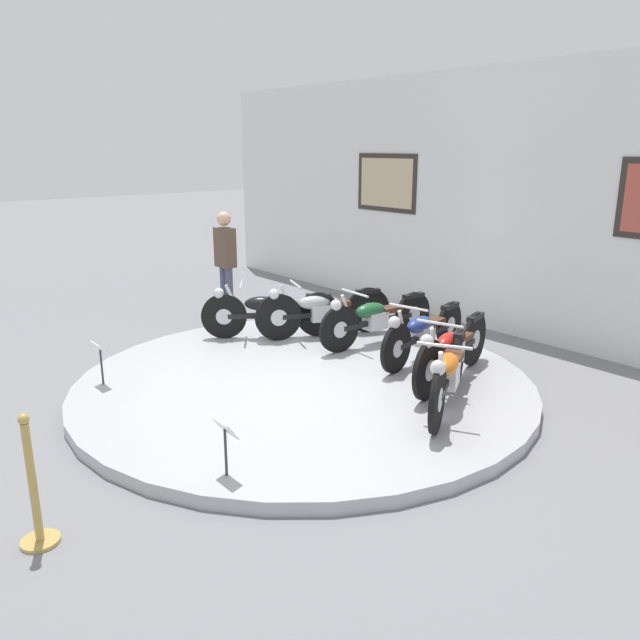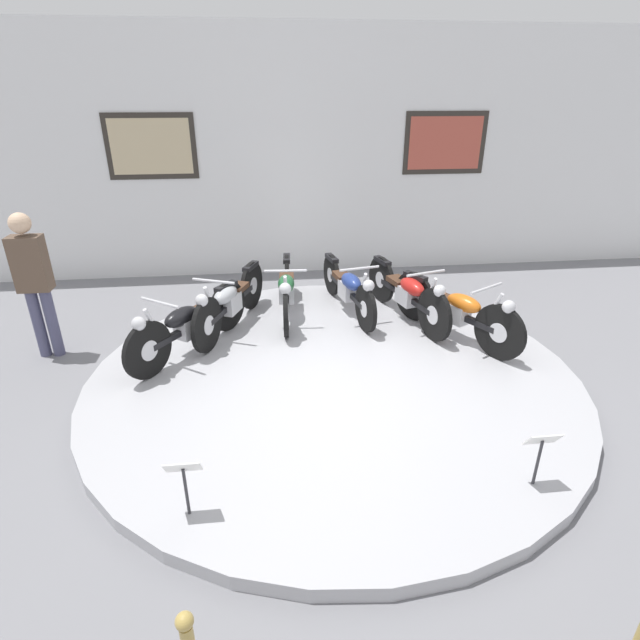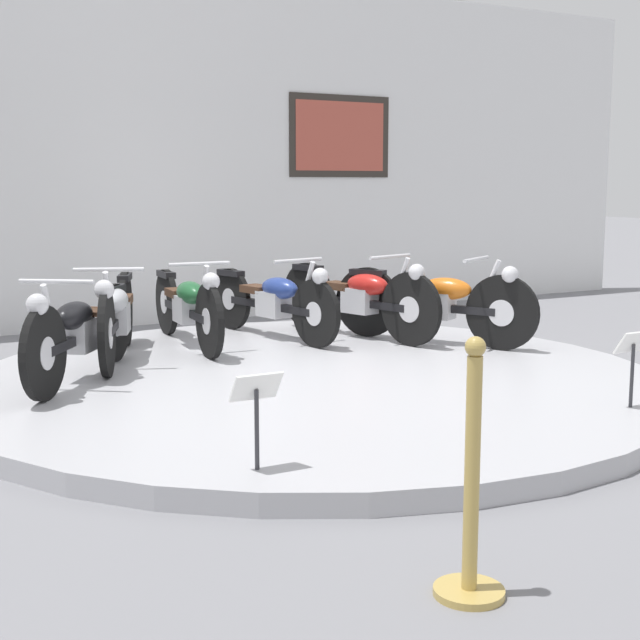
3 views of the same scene
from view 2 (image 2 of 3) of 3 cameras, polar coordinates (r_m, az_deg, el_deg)
ground_plane at (r=5.67m, az=1.51°, el=-7.02°), size 60.00×60.00×0.00m
display_platform at (r=5.64m, az=1.52°, el=-6.46°), size 5.37×5.37×0.13m
back_wall at (r=8.73m, az=-2.05°, el=18.17°), size 14.00×0.22×3.94m
motorcycle_black at (r=6.02m, az=-14.82°, el=-0.30°), size 1.21×1.65×0.80m
motorcycle_silver at (r=6.52m, az=-10.29°, el=2.25°), size 0.83×1.89×0.81m
motorcycle_green at (r=6.83m, az=-3.85°, el=3.56°), size 0.54×1.98×0.79m
motorcycle_blue at (r=6.92m, az=3.27°, el=3.80°), size 0.56×1.94×0.78m
motorcycle_red at (r=6.76m, az=9.96°, el=3.13°), size 0.68×1.96×0.81m
motorcycle_orange at (r=6.38m, az=15.32°, el=1.19°), size 1.05×1.78×0.81m
info_placard_front_left at (r=3.85m, az=-15.31°, el=-16.69°), size 0.26×0.11×0.51m
info_placard_front_centre at (r=4.31m, az=23.97°, el=-13.08°), size 0.26×0.11×0.51m
visitor_standing at (r=6.67m, az=-29.90°, el=4.21°), size 0.36×0.23×1.77m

